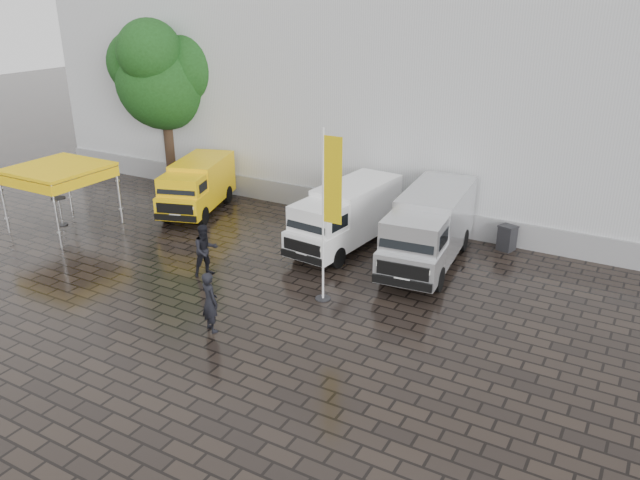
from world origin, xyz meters
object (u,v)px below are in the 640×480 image
at_px(van_white, 345,218).
at_px(person_tent, 206,250).
at_px(flagpole, 328,207).
at_px(canopy_tent, 57,170).
at_px(van_silver, 429,231).
at_px(person_front, 210,302).
at_px(wheelie_bin, 507,238).
at_px(van_yellow, 197,187).
at_px(cocktail_table, 60,211).

bearing_deg(van_white, person_tent, -117.71).
distance_m(van_white, person_tent, 5.53).
bearing_deg(flagpole, canopy_tent, 178.76).
relative_size(van_silver, person_front, 3.27).
xyz_separation_m(van_white, wheelie_bin, (5.51, 2.78, -0.70)).
relative_size(van_yellow, van_silver, 0.80).
relative_size(wheelie_bin, person_front, 0.53).
height_order(van_white, wheelie_bin, van_white).
distance_m(cocktail_table, person_tent, 8.55).
bearing_deg(van_yellow, flagpole, -44.85).
height_order(van_white, van_silver, van_silver).
distance_m(van_silver, cocktail_table, 15.35).
bearing_deg(cocktail_table, person_tent, -5.76).
bearing_deg(person_front, van_white, -70.17).
distance_m(cocktail_table, person_front, 11.68).
relative_size(person_front, person_tent, 1.00).
height_order(van_silver, wheelie_bin, van_silver).
xyz_separation_m(van_silver, person_front, (-3.82, -7.55, -0.38)).
distance_m(van_yellow, van_silver, 10.96).
height_order(van_yellow, van_silver, van_silver).
bearing_deg(van_white, van_yellow, -177.82).
bearing_deg(person_front, flagpole, -98.38).
bearing_deg(wheelie_bin, van_white, -136.33).
xyz_separation_m(van_yellow, van_white, (7.61, -0.44, 0.07)).
height_order(van_white, cocktail_table, van_white).
xyz_separation_m(van_white, cocktail_table, (-11.52, -3.77, -0.59)).
xyz_separation_m(van_yellow, person_tent, (4.59, -5.07, -0.20)).
bearing_deg(flagpole, cocktail_table, 177.99).
xyz_separation_m(cocktail_table, person_tent, (8.50, -0.86, 0.32)).
bearing_deg(van_white, flagpole, -63.96).
xyz_separation_m(van_silver, person_tent, (-6.37, -4.63, -0.39)).
distance_m(van_white, canopy_tent, 11.83).
height_order(flagpole, cocktail_table, flagpole).
bearing_deg(van_yellow, canopy_tent, -146.18).
bearing_deg(wheelie_bin, van_silver, -111.07).
relative_size(wheelie_bin, person_tent, 0.53).
xyz_separation_m(cocktail_table, person_front, (11.05, -3.78, 0.32)).
height_order(van_yellow, person_tent, van_yellow).
bearing_deg(van_silver, cocktail_table, -171.00).
xyz_separation_m(canopy_tent, wheelie_bin, (16.59, 6.73, -2.00)).
xyz_separation_m(van_white, canopy_tent, (-11.08, -3.96, 1.30)).
relative_size(van_white, canopy_tent, 1.65).
height_order(canopy_tent, flagpole, flagpole).
distance_m(van_yellow, person_front, 10.72).
xyz_separation_m(person_front, person_tent, (-2.55, 2.93, -0.00)).
bearing_deg(van_white, wheelie_bin, 32.22).
height_order(van_white, person_front, van_white).
bearing_deg(cocktail_table, wheelie_bin, 21.02).
bearing_deg(wheelie_bin, canopy_tent, -140.97).
distance_m(van_silver, person_tent, 7.88).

